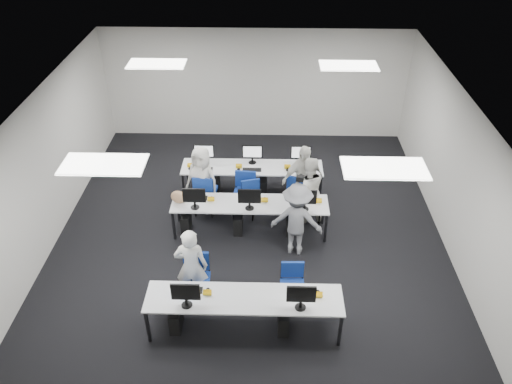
{
  "coord_description": "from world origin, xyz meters",
  "views": [
    {
      "loc": [
        0.34,
        -8.02,
        6.73
      ],
      "look_at": [
        0.12,
        0.21,
        1.0
      ],
      "focal_mm": 35.0,
      "sensor_mm": 36.0,
      "label": 1
    }
  ],
  "objects_px": {
    "desk_mid": "(250,205)",
    "chair_2": "(205,201)",
    "desk_front": "(244,300)",
    "student_2": "(202,179)",
    "chair_3": "(245,202)",
    "student_1": "(308,190)",
    "chair_7": "(298,196)",
    "chair_6": "(249,198)",
    "student_0": "(192,266)",
    "photographer": "(297,220)",
    "student_3": "(302,179)",
    "chair_4": "(309,208)",
    "chair_0": "(197,288)",
    "chair_5": "(206,198)",
    "chair_1": "(292,294)"
  },
  "relations": [
    {
      "from": "desk_mid",
      "to": "student_0",
      "type": "bearing_deg",
      "value": -115.61
    },
    {
      "from": "student_3",
      "to": "chair_7",
      "type": "bearing_deg",
      "value": 102.3
    },
    {
      "from": "chair_2",
      "to": "chair_6",
      "type": "height_order",
      "value": "chair_6"
    },
    {
      "from": "chair_7",
      "to": "student_1",
      "type": "height_order",
      "value": "student_1"
    },
    {
      "from": "chair_3",
      "to": "chair_6",
      "type": "bearing_deg",
      "value": 71.15
    },
    {
      "from": "chair_3",
      "to": "chair_0",
      "type": "bearing_deg",
      "value": -99.77
    },
    {
      "from": "desk_front",
      "to": "chair_7",
      "type": "relative_size",
      "value": 3.56
    },
    {
      "from": "chair_1",
      "to": "student_3",
      "type": "xyz_separation_m",
      "value": [
        0.3,
        2.84,
        0.54
      ]
    },
    {
      "from": "chair_5",
      "to": "photographer",
      "type": "height_order",
      "value": "photographer"
    },
    {
      "from": "desk_front",
      "to": "chair_5",
      "type": "bearing_deg",
      "value": 106.68
    },
    {
      "from": "student_3",
      "to": "photographer",
      "type": "height_order",
      "value": "student_3"
    },
    {
      "from": "desk_mid",
      "to": "chair_3",
      "type": "relative_size",
      "value": 3.3
    },
    {
      "from": "photographer",
      "to": "desk_front",
      "type": "bearing_deg",
      "value": 75.63
    },
    {
      "from": "chair_7",
      "to": "student_3",
      "type": "xyz_separation_m",
      "value": [
        0.07,
        -0.1,
        0.53
      ]
    },
    {
      "from": "student_1",
      "to": "desk_mid",
      "type": "bearing_deg",
      "value": 11.51
    },
    {
      "from": "chair_3",
      "to": "student_0",
      "type": "bearing_deg",
      "value": -101.4
    },
    {
      "from": "desk_front",
      "to": "chair_7",
      "type": "distance_m",
      "value": 3.67
    },
    {
      "from": "student_2",
      "to": "chair_7",
      "type": "bearing_deg",
      "value": 25.82
    },
    {
      "from": "chair_1",
      "to": "chair_7",
      "type": "bearing_deg",
      "value": 83.98
    },
    {
      "from": "desk_mid",
      "to": "chair_2",
      "type": "bearing_deg",
      "value": 146.2
    },
    {
      "from": "desk_front",
      "to": "chair_1",
      "type": "distance_m",
      "value": 1.07
    },
    {
      "from": "chair_1",
      "to": "student_0",
      "type": "xyz_separation_m",
      "value": [
        -1.75,
        0.09,
        0.52
      ]
    },
    {
      "from": "photographer",
      "to": "chair_1",
      "type": "bearing_deg",
      "value": 95.96
    },
    {
      "from": "student_0",
      "to": "student_1",
      "type": "relative_size",
      "value": 1.03
    },
    {
      "from": "chair_2",
      "to": "student_1",
      "type": "xyz_separation_m",
      "value": [
        2.22,
        -0.22,
        0.5
      ]
    },
    {
      "from": "chair_0",
      "to": "chair_5",
      "type": "xyz_separation_m",
      "value": [
        -0.14,
        2.74,
        -0.01
      ]
    },
    {
      "from": "chair_6",
      "to": "desk_mid",
      "type": "bearing_deg",
      "value": -101.47
    },
    {
      "from": "chair_4",
      "to": "chair_7",
      "type": "relative_size",
      "value": 0.96
    },
    {
      "from": "chair_7",
      "to": "student_3",
      "type": "distance_m",
      "value": 0.54
    },
    {
      "from": "student_0",
      "to": "student_1",
      "type": "distance_m",
      "value": 3.22
    },
    {
      "from": "student_0",
      "to": "chair_3",
      "type": "bearing_deg",
      "value": -106.54
    },
    {
      "from": "student_1",
      "to": "photographer",
      "type": "xyz_separation_m",
      "value": [
        -0.28,
        -1.06,
        0.02
      ]
    },
    {
      "from": "chair_1",
      "to": "student_0",
      "type": "height_order",
      "value": "student_0"
    },
    {
      "from": "chair_6",
      "to": "student_1",
      "type": "bearing_deg",
      "value": -31.32
    },
    {
      "from": "chair_3",
      "to": "chair_7",
      "type": "distance_m",
      "value": 1.21
    },
    {
      "from": "chair_2",
      "to": "chair_3",
      "type": "distance_m",
      "value": 0.87
    },
    {
      "from": "photographer",
      "to": "chair_6",
      "type": "bearing_deg",
      "value": -44.63
    },
    {
      "from": "chair_0",
      "to": "student_1",
      "type": "xyz_separation_m",
      "value": [
        2.07,
        2.46,
        0.46
      ]
    },
    {
      "from": "chair_5",
      "to": "chair_6",
      "type": "bearing_deg",
      "value": 10.34
    },
    {
      "from": "desk_front",
      "to": "student_2",
      "type": "bearing_deg",
      "value": 107.44
    },
    {
      "from": "student_0",
      "to": "photographer",
      "type": "height_order",
      "value": "photographer"
    },
    {
      "from": "chair_0",
      "to": "desk_mid",
      "type": "bearing_deg",
      "value": 64.78
    },
    {
      "from": "student_3",
      "to": "photographer",
      "type": "xyz_separation_m",
      "value": [
        -0.18,
        -1.4,
        -0.02
      ]
    },
    {
      "from": "chair_0",
      "to": "chair_6",
      "type": "height_order",
      "value": "chair_0"
    },
    {
      "from": "desk_mid",
      "to": "chair_4",
      "type": "xyz_separation_m",
      "value": [
        1.25,
        0.47,
        -0.41
      ]
    },
    {
      "from": "chair_5",
      "to": "chair_7",
      "type": "bearing_deg",
      "value": 10.41
    },
    {
      "from": "chair_2",
      "to": "student_3",
      "type": "height_order",
      "value": "student_3"
    },
    {
      "from": "chair_1",
      "to": "student_1",
      "type": "distance_m",
      "value": 2.58
    },
    {
      "from": "chair_2",
      "to": "chair_7",
      "type": "relative_size",
      "value": 0.92
    },
    {
      "from": "student_1",
      "to": "student_3",
      "type": "relative_size",
      "value": 0.94
    }
  ]
}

